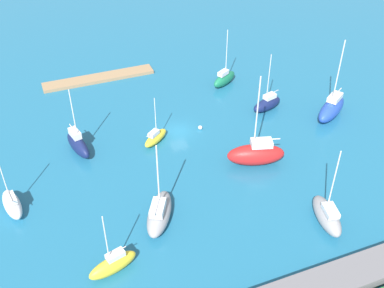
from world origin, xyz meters
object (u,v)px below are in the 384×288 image
(sailboat_gray_by_breakwater, at_px, (159,213))
(sailboat_red_mid_basin, at_px, (256,154))
(pier_dock, at_px, (99,78))
(sailboat_navy_near_pier, at_px, (78,144))
(sailboat_green_far_south, at_px, (224,79))
(sailboat_white_west_end, at_px, (12,204))
(sailboat_yellow_far_north, at_px, (113,264))
(sailboat_gray_outer_mooring, at_px, (327,215))
(sailboat_yellow_inner_mooring, at_px, (155,137))
(sailboat_navy_east_end, at_px, (267,104))
(mooring_buoy_white, at_px, (200,128))
(sailboat_blue_along_channel, at_px, (332,108))

(sailboat_gray_by_breakwater, distance_m, sailboat_red_mid_basin, 16.08)
(pier_dock, distance_m, sailboat_navy_near_pier, 20.39)
(pier_dock, xyz_separation_m, sailboat_red_mid_basin, (-14.57, 30.25, 1.34))
(sailboat_green_far_south, bearing_deg, pier_dock, 124.30)
(sailboat_green_far_south, bearing_deg, sailboat_white_west_end, 177.27)
(sailboat_navy_near_pier, xyz_separation_m, sailboat_gray_by_breakwater, (-6.32, 16.34, -0.15))
(sailboat_yellow_far_north, xyz_separation_m, sailboat_gray_outer_mooring, (-24.43, 2.21, 0.08))
(sailboat_navy_near_pier, xyz_separation_m, sailboat_gray_outer_mooring, (-24.07, 23.64, -0.21))
(sailboat_yellow_inner_mooring, bearing_deg, sailboat_red_mid_basin, -77.02)
(sailboat_gray_outer_mooring, bearing_deg, sailboat_yellow_far_north, 97.09)
(sailboat_gray_by_breakwater, distance_m, sailboat_navy_east_end, 28.28)
(sailboat_green_far_south, relative_size, mooring_buoy_white, 16.22)
(mooring_buoy_white, bearing_deg, sailboat_gray_by_breakwater, 53.39)
(sailboat_yellow_inner_mooring, relative_size, sailboat_red_mid_basin, 0.54)
(sailboat_gray_by_breakwater, distance_m, sailboat_yellow_far_north, 8.39)
(sailboat_navy_near_pier, distance_m, sailboat_yellow_inner_mooring, 10.69)
(sailboat_navy_near_pier, bearing_deg, sailboat_yellow_inner_mooring, 66.77)
(pier_dock, bearing_deg, sailboat_white_west_end, 59.51)
(sailboat_red_mid_basin, bearing_deg, sailboat_gray_by_breakwater, 35.75)
(sailboat_white_west_end, bearing_deg, sailboat_blue_along_channel, -96.66)
(sailboat_navy_near_pier, distance_m, sailboat_red_mid_basin, 24.21)
(sailboat_yellow_inner_mooring, distance_m, sailboat_blue_along_channel, 27.21)
(sailboat_gray_outer_mooring, bearing_deg, sailboat_red_mid_basin, 23.78)
(sailboat_red_mid_basin, distance_m, sailboat_yellow_far_north, 24.19)
(sailboat_blue_along_channel, bearing_deg, sailboat_red_mid_basin, -12.62)
(pier_dock, distance_m, mooring_buoy_white, 22.90)
(sailboat_yellow_inner_mooring, bearing_deg, sailboat_navy_east_end, -31.12)
(pier_dock, xyz_separation_m, sailboat_yellow_inner_mooring, (-3.59, 20.89, 0.56))
(sailboat_yellow_inner_mooring, height_order, sailboat_navy_east_end, sailboat_navy_east_end)
(sailboat_navy_near_pier, xyz_separation_m, sailboat_green_far_south, (-26.41, -9.59, -0.20))
(sailboat_yellow_far_north, bearing_deg, mooring_buoy_white, -146.54)
(sailboat_green_far_south, bearing_deg, sailboat_yellow_far_north, -160.35)
(sailboat_white_west_end, xyz_separation_m, sailboat_red_mid_basin, (-30.84, 2.63, 0.55))
(sailboat_white_west_end, bearing_deg, sailboat_yellow_inner_mooring, -81.95)
(sailboat_yellow_inner_mooring, xyz_separation_m, sailboat_yellow_far_north, (10.89, 19.68, 0.23))
(sailboat_red_mid_basin, bearing_deg, sailboat_green_far_south, -86.56)
(sailboat_yellow_far_north, bearing_deg, sailboat_gray_outer_mooring, 159.81)
(pier_dock, xyz_separation_m, sailboat_navy_near_pier, (6.94, 19.14, 1.09))
(sailboat_gray_by_breakwater, height_order, sailboat_yellow_far_north, sailboat_gray_by_breakwater)
(sailboat_yellow_inner_mooring, bearing_deg, sailboat_blue_along_channel, -43.85)
(pier_dock, distance_m, sailboat_yellow_inner_mooring, 21.20)
(sailboat_gray_by_breakwater, relative_size, sailboat_blue_along_channel, 0.83)
(sailboat_navy_east_end, height_order, sailboat_yellow_far_north, sailboat_navy_east_end)
(sailboat_navy_near_pier, xyz_separation_m, mooring_buoy_white, (-17.64, 1.11, -1.06))
(sailboat_red_mid_basin, relative_size, sailboat_gray_outer_mooring, 1.30)
(sailboat_gray_by_breakwater, xyz_separation_m, sailboat_gray_outer_mooring, (-17.75, 7.30, -0.06))
(sailboat_yellow_inner_mooring, distance_m, sailboat_white_west_end, 20.97)
(sailboat_navy_near_pier, bearing_deg, sailboat_gray_outer_mooring, 31.70)
(sailboat_yellow_far_north, bearing_deg, sailboat_red_mid_basin, -169.75)
(sailboat_blue_along_channel, bearing_deg, sailboat_gray_outer_mooring, 21.00)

